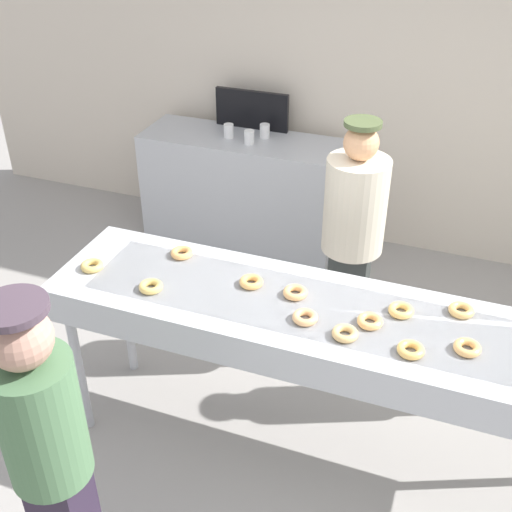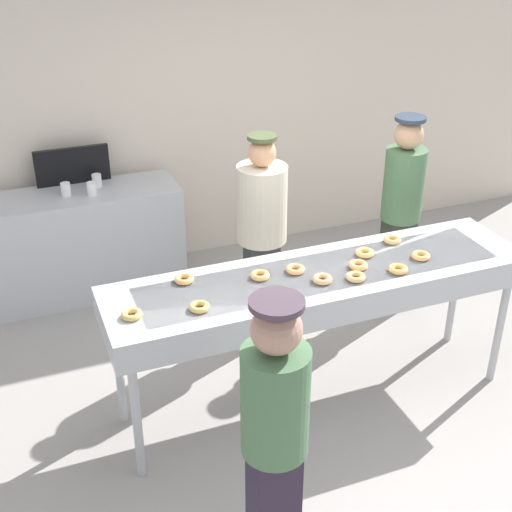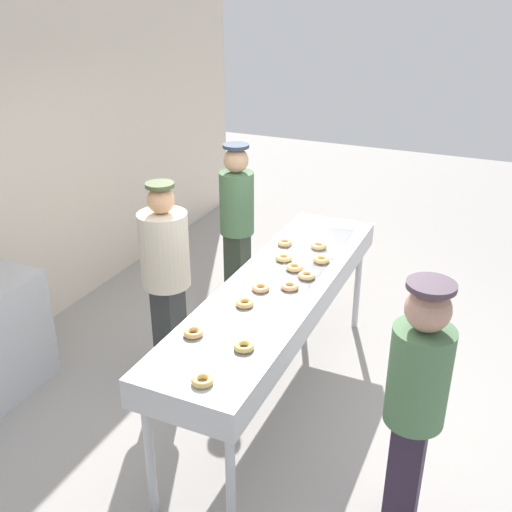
{
  "view_description": "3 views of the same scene",
  "coord_description": "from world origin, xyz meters",
  "px_view_note": "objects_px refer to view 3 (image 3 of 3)",
  "views": [
    {
      "loc": [
        0.58,
        -2.47,
        2.95
      ],
      "look_at": [
        -0.34,
        0.02,
        1.24
      ],
      "focal_mm": 45.24,
      "sensor_mm": 36.0,
      "label": 1
    },
    {
      "loc": [
        -1.79,
        -3.45,
        3.21
      ],
      "look_at": [
        -0.4,
        0.12,
        1.16
      ],
      "focal_mm": 48.65,
      "sensor_mm": 36.0,
      "label": 2
    },
    {
      "loc": [
        -3.47,
        -1.41,
        2.97
      ],
      "look_at": [
        -0.13,
        0.11,
        1.27
      ],
      "focal_mm": 41.39,
      "sensor_mm": 36.0,
      "label": 3
    }
  ],
  "objects_px": {
    "glazed_donut_2": "(245,303)",
    "glazed_donut_6": "(285,243)",
    "glazed_donut_4": "(244,346)",
    "worker_baker": "(166,269)",
    "glazed_donut_10": "(307,275)",
    "glazed_donut_11": "(290,286)",
    "worker_assistant": "(237,221)",
    "glazed_donut_3": "(284,258)",
    "customer_waiting": "(415,400)",
    "fryer_conveyor": "(277,295)",
    "glazed_donut_1": "(261,288)",
    "glazed_donut_8": "(294,267)",
    "glazed_donut_5": "(319,246)",
    "glazed_donut_9": "(321,260)",
    "glazed_donut_7": "(193,333)",
    "glazed_donut_0": "(202,381)"
  },
  "relations": [
    {
      "from": "glazed_donut_2",
      "to": "glazed_donut_6",
      "type": "height_order",
      "value": "same"
    },
    {
      "from": "glazed_donut_4",
      "to": "worker_baker",
      "type": "height_order",
      "value": "worker_baker"
    },
    {
      "from": "glazed_donut_10",
      "to": "glazed_donut_11",
      "type": "relative_size",
      "value": 1.0
    },
    {
      "from": "worker_assistant",
      "to": "glazed_donut_3",
      "type": "bearing_deg",
      "value": 31.17
    },
    {
      "from": "worker_baker",
      "to": "customer_waiting",
      "type": "distance_m",
      "value": 2.18
    },
    {
      "from": "worker_assistant",
      "to": "fryer_conveyor",
      "type": "bearing_deg",
      "value": 23.57
    },
    {
      "from": "glazed_donut_1",
      "to": "glazed_donut_8",
      "type": "relative_size",
      "value": 1.0
    },
    {
      "from": "glazed_donut_1",
      "to": "glazed_donut_5",
      "type": "distance_m",
      "value": 0.86
    },
    {
      "from": "glazed_donut_3",
      "to": "glazed_donut_6",
      "type": "xyz_separation_m",
      "value": [
        0.27,
        0.1,
        0.0
      ]
    },
    {
      "from": "glazed_donut_8",
      "to": "glazed_donut_10",
      "type": "xyz_separation_m",
      "value": [
        -0.09,
        -0.13,
        0.0
      ]
    },
    {
      "from": "glazed_donut_9",
      "to": "glazed_donut_7",
      "type": "bearing_deg",
      "value": 164.1
    },
    {
      "from": "glazed_donut_4",
      "to": "glazed_donut_11",
      "type": "distance_m",
      "value": 0.81
    },
    {
      "from": "glazed_donut_2",
      "to": "glazed_donut_7",
      "type": "relative_size",
      "value": 1.0
    },
    {
      "from": "glazed_donut_3",
      "to": "glazed_donut_8",
      "type": "relative_size",
      "value": 1.0
    },
    {
      "from": "worker_assistant",
      "to": "glazed_donut_7",
      "type": "bearing_deg",
      "value": 4.93
    },
    {
      "from": "glazed_donut_1",
      "to": "worker_assistant",
      "type": "xyz_separation_m",
      "value": [
        1.31,
        0.83,
        -0.1
      ]
    },
    {
      "from": "fryer_conveyor",
      "to": "glazed_donut_0",
      "type": "bearing_deg",
      "value": -176.3
    },
    {
      "from": "glazed_donut_6",
      "to": "glazed_donut_8",
      "type": "height_order",
      "value": "same"
    },
    {
      "from": "glazed_donut_5",
      "to": "worker_baker",
      "type": "xyz_separation_m",
      "value": [
        -0.75,
        0.98,
        -0.08
      ]
    },
    {
      "from": "glazed_donut_6",
      "to": "customer_waiting",
      "type": "height_order",
      "value": "customer_waiting"
    },
    {
      "from": "customer_waiting",
      "to": "glazed_donut_10",
      "type": "bearing_deg",
      "value": 37.34
    },
    {
      "from": "glazed_donut_7",
      "to": "glazed_donut_0",
      "type": "bearing_deg",
      "value": -144.26
    },
    {
      "from": "glazed_donut_6",
      "to": "glazed_donut_11",
      "type": "distance_m",
      "value": 0.76
    },
    {
      "from": "glazed_donut_3",
      "to": "glazed_donut_7",
      "type": "xyz_separation_m",
      "value": [
        -1.23,
        0.1,
        0.0
      ]
    },
    {
      "from": "glazed_donut_6",
      "to": "glazed_donut_1",
      "type": "bearing_deg",
      "value": -170.01
    },
    {
      "from": "glazed_donut_2",
      "to": "customer_waiting",
      "type": "height_order",
      "value": "customer_waiting"
    },
    {
      "from": "glazed_donut_3",
      "to": "glazed_donut_1",
      "type": "bearing_deg",
      "value": -175.86
    },
    {
      "from": "fryer_conveyor",
      "to": "glazed_donut_9",
      "type": "distance_m",
      "value": 0.51
    },
    {
      "from": "fryer_conveyor",
      "to": "glazed_donut_7",
      "type": "relative_size",
      "value": 22.71
    },
    {
      "from": "glazed_donut_5",
      "to": "glazed_donut_11",
      "type": "relative_size",
      "value": 1.0
    },
    {
      "from": "glazed_donut_3",
      "to": "glazed_donut_6",
      "type": "bearing_deg",
      "value": 20.57
    },
    {
      "from": "glazed_donut_9",
      "to": "glazed_donut_11",
      "type": "height_order",
      "value": "same"
    },
    {
      "from": "fryer_conveyor",
      "to": "glazed_donut_9",
      "type": "relative_size",
      "value": 22.71
    },
    {
      "from": "fryer_conveyor",
      "to": "glazed_donut_3",
      "type": "height_order",
      "value": "glazed_donut_3"
    },
    {
      "from": "glazed_donut_1",
      "to": "customer_waiting",
      "type": "distance_m",
      "value": 1.37
    },
    {
      "from": "glazed_donut_0",
      "to": "glazed_donut_5",
      "type": "height_order",
      "value": "same"
    },
    {
      "from": "glazed_donut_1",
      "to": "glazed_donut_6",
      "type": "height_order",
      "value": "same"
    },
    {
      "from": "glazed_donut_2",
      "to": "glazed_donut_4",
      "type": "height_order",
      "value": "same"
    },
    {
      "from": "glazed_donut_6",
      "to": "worker_assistant",
      "type": "distance_m",
      "value": 0.86
    },
    {
      "from": "glazed_donut_8",
      "to": "glazed_donut_11",
      "type": "height_order",
      "value": "same"
    },
    {
      "from": "glazed_donut_0",
      "to": "customer_waiting",
      "type": "bearing_deg",
      "value": -66.81
    },
    {
      "from": "fryer_conveyor",
      "to": "customer_waiting",
      "type": "distance_m",
      "value": 1.38
    },
    {
      "from": "glazed_donut_5",
      "to": "glazed_donut_11",
      "type": "height_order",
      "value": "same"
    },
    {
      "from": "glazed_donut_9",
      "to": "glazed_donut_1",
      "type": "bearing_deg",
      "value": 158.91
    },
    {
      "from": "glazed_donut_7",
      "to": "glazed_donut_8",
      "type": "xyz_separation_m",
      "value": [
        1.1,
        -0.24,
        0.0
      ]
    },
    {
      "from": "glazed_donut_4",
      "to": "worker_assistant",
      "type": "distance_m",
      "value": 2.27
    },
    {
      "from": "fryer_conveyor",
      "to": "glazed_donut_6",
      "type": "distance_m",
      "value": 0.69
    },
    {
      "from": "glazed_donut_2",
      "to": "glazed_donut_9",
      "type": "distance_m",
      "value": 0.89
    },
    {
      "from": "fryer_conveyor",
      "to": "glazed_donut_8",
      "type": "height_order",
      "value": "glazed_donut_8"
    },
    {
      "from": "glazed_donut_11",
      "to": "glazed_donut_4",
      "type": "bearing_deg",
      "value": -177.79
    }
  ]
}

